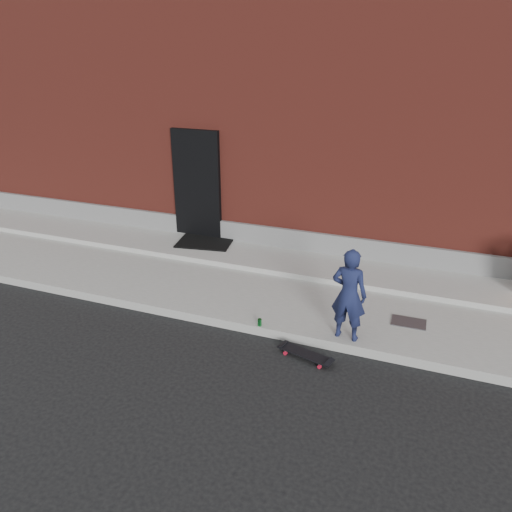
% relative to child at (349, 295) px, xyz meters
% --- Properties ---
extents(ground, '(80.00, 80.00, 0.00)m').
position_rel_child_xyz_m(ground, '(-1.17, -0.20, -0.85)').
color(ground, black).
rests_on(ground, ground).
extents(sidewalk, '(20.00, 3.00, 0.15)m').
position_rel_child_xyz_m(sidewalk, '(-1.17, 1.30, -0.77)').
color(sidewalk, gray).
rests_on(sidewalk, ground).
extents(apron, '(20.00, 1.20, 0.10)m').
position_rel_child_xyz_m(apron, '(-1.17, 2.20, -0.65)').
color(apron, gray).
rests_on(apron, sidewalk).
extents(building, '(20.00, 8.10, 5.00)m').
position_rel_child_xyz_m(building, '(-1.17, 6.79, 1.65)').
color(building, maroon).
rests_on(building, ground).
extents(child, '(0.54, 0.38, 1.40)m').
position_rel_child_xyz_m(child, '(0.00, 0.00, 0.00)').
color(child, '#171C40').
rests_on(child, sidewalk).
extents(skateboard, '(0.83, 0.41, 0.09)m').
position_rel_child_xyz_m(skateboard, '(-0.46, -0.53, -0.77)').
color(skateboard, '#B7122A').
rests_on(skateboard, ground).
extents(soda_can, '(0.07, 0.07, 0.11)m').
position_rel_child_xyz_m(soda_can, '(-1.29, -0.15, -0.64)').
color(soda_can, '#1A8332').
rests_on(soda_can, sidewalk).
extents(doormat, '(1.24, 1.07, 0.03)m').
position_rel_child_xyz_m(doormat, '(-3.47, 2.45, -0.58)').
color(doormat, black).
rests_on(doormat, apron).
extents(utility_plate, '(0.53, 0.34, 0.02)m').
position_rel_child_xyz_m(utility_plate, '(0.83, 0.74, -0.69)').
color(utility_plate, '#4D4C51').
rests_on(utility_plate, sidewalk).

